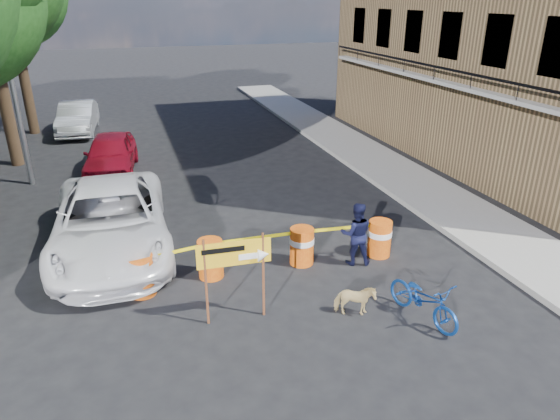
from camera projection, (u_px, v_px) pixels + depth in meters
ground at (289, 304)px, 10.29m from camera, size 120.00×120.00×0.00m
sidewalk_east at (403, 178)px, 17.25m from camera, size 2.40×40.00×0.15m
streetlamp at (7, 49)px, 15.23m from camera, size 1.25×0.18×8.00m
barrel_far_left at (141, 274)px, 10.49m from camera, size 0.58×0.58×0.90m
barrel_mid_left at (211, 258)px, 11.15m from camera, size 0.58×0.58×0.90m
barrel_mid_right at (302, 245)px, 11.71m from camera, size 0.58×0.58×0.90m
barrel_far_right at (380, 238)px, 12.09m from camera, size 0.58×0.58×0.90m
detour_sign at (244, 259)px, 9.35m from camera, size 1.41×0.27×1.81m
pedestrian at (356, 234)px, 11.61m from camera, size 0.89×0.78×1.53m
bicycle at (426, 281)px, 9.50m from camera, size 0.81×1.03×1.72m
dog at (355, 301)px, 9.82m from camera, size 0.87×0.61×0.67m
suv_white at (111, 221)px, 12.17m from camera, size 2.82×5.89×1.62m
sedan_red at (111, 154)px, 17.76m from camera, size 2.09×4.27×1.40m
sedan_silver at (78, 118)px, 23.10m from camera, size 1.79×4.35×1.40m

